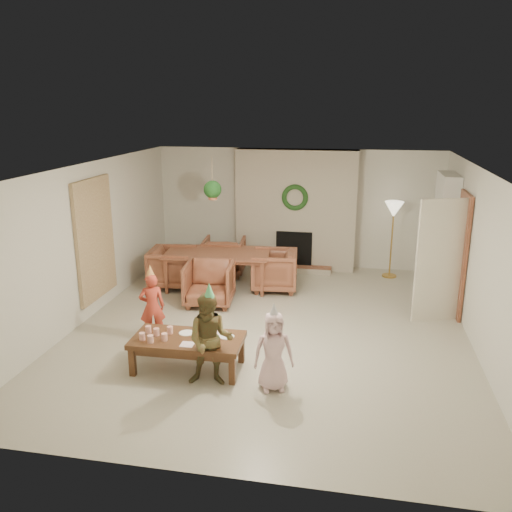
% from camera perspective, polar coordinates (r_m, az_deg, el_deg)
% --- Properties ---
extents(floor, '(7.00, 7.00, 0.00)m').
position_cam_1_polar(floor, '(8.42, 1.51, -7.74)').
color(floor, '#B7B29E').
rests_on(floor, ground).
extents(ceiling, '(7.00, 7.00, 0.00)m').
position_cam_1_polar(ceiling, '(7.75, 1.65, 9.42)').
color(ceiling, white).
rests_on(ceiling, wall_back).
extents(wall_back, '(7.00, 0.00, 7.00)m').
position_cam_1_polar(wall_back, '(11.37, 4.43, 5.16)').
color(wall_back, silver).
rests_on(wall_back, floor).
extents(wall_front, '(7.00, 0.00, 7.00)m').
position_cam_1_polar(wall_front, '(4.79, -5.29, -10.69)').
color(wall_front, silver).
rests_on(wall_front, floor).
extents(wall_left, '(0.00, 7.00, 7.00)m').
position_cam_1_polar(wall_left, '(8.96, -17.73, 1.43)').
color(wall_left, silver).
rests_on(wall_left, floor).
extents(wall_right, '(0.00, 7.00, 7.00)m').
position_cam_1_polar(wall_right, '(8.10, 23.03, -0.63)').
color(wall_right, silver).
rests_on(wall_right, floor).
extents(fireplace_mass, '(2.50, 0.40, 2.50)m').
position_cam_1_polar(fireplace_mass, '(11.18, 4.31, 4.97)').
color(fireplace_mass, '#592417').
rests_on(fireplace_mass, floor).
extents(fireplace_hearth, '(1.60, 0.30, 0.12)m').
position_cam_1_polar(fireplace_hearth, '(11.13, 3.97, -1.39)').
color(fireplace_hearth, brown).
rests_on(fireplace_hearth, floor).
extents(fireplace_firebox, '(0.75, 0.12, 0.75)m').
position_cam_1_polar(fireplace_firebox, '(11.19, 4.12, 0.77)').
color(fireplace_firebox, black).
rests_on(fireplace_firebox, floor).
extents(fireplace_wreath, '(0.54, 0.10, 0.54)m').
position_cam_1_polar(fireplace_wreath, '(10.90, 4.20, 6.29)').
color(fireplace_wreath, '#184118').
rests_on(fireplace_wreath, fireplace_mass).
extents(floor_lamp_base, '(0.29, 0.29, 0.03)m').
position_cam_1_polar(floor_lamp_base, '(11.15, 14.12, -2.06)').
color(floor_lamp_base, gold).
rests_on(floor_lamp_base, floor).
extents(floor_lamp_post, '(0.03, 0.03, 1.39)m').
position_cam_1_polar(floor_lamp_post, '(10.96, 14.37, 1.44)').
color(floor_lamp_post, gold).
rests_on(floor_lamp_post, floor).
extents(floor_lamp_shade, '(0.37, 0.37, 0.31)m').
position_cam_1_polar(floor_lamp_shade, '(10.82, 14.62, 4.87)').
color(floor_lamp_shade, beige).
rests_on(floor_lamp_shade, floor_lamp_post).
extents(bookshelf_carcass, '(0.30, 1.00, 2.20)m').
position_cam_1_polar(bookshelf_carcass, '(10.29, 19.54, 2.25)').
color(bookshelf_carcass, white).
rests_on(bookshelf_carcass, floor).
extents(bookshelf_shelf_a, '(0.30, 0.92, 0.03)m').
position_cam_1_polar(bookshelf_shelf_a, '(10.45, 19.10, -1.20)').
color(bookshelf_shelf_a, white).
rests_on(bookshelf_shelf_a, bookshelf_carcass).
extents(bookshelf_shelf_b, '(0.30, 0.92, 0.03)m').
position_cam_1_polar(bookshelf_shelf_b, '(10.35, 19.30, 0.91)').
color(bookshelf_shelf_b, white).
rests_on(bookshelf_shelf_b, bookshelf_carcass).
extents(bookshelf_shelf_c, '(0.30, 0.92, 0.03)m').
position_cam_1_polar(bookshelf_shelf_c, '(10.26, 19.51, 3.07)').
color(bookshelf_shelf_c, white).
rests_on(bookshelf_shelf_c, bookshelf_carcass).
extents(bookshelf_shelf_d, '(0.30, 0.92, 0.03)m').
position_cam_1_polar(bookshelf_shelf_d, '(10.18, 19.72, 5.26)').
color(bookshelf_shelf_d, white).
rests_on(bookshelf_shelf_d, bookshelf_carcass).
extents(books_row_lower, '(0.20, 0.40, 0.24)m').
position_cam_1_polar(books_row_lower, '(10.27, 19.17, -0.70)').
color(books_row_lower, maroon).
rests_on(books_row_lower, bookshelf_shelf_a).
extents(books_row_mid, '(0.20, 0.44, 0.24)m').
position_cam_1_polar(books_row_mid, '(10.36, 19.23, 1.74)').
color(books_row_mid, '#276690').
rests_on(books_row_mid, bookshelf_shelf_b).
extents(books_row_upper, '(0.20, 0.36, 0.22)m').
position_cam_1_polar(books_row_upper, '(10.13, 19.54, 3.67)').
color(books_row_upper, '#BB7A28').
rests_on(books_row_upper, bookshelf_shelf_c).
extents(door_frame, '(0.05, 0.86, 2.04)m').
position_cam_1_polar(door_frame, '(9.28, 21.17, 0.13)').
color(door_frame, brown).
rests_on(door_frame, floor).
extents(door_leaf, '(0.77, 0.32, 2.00)m').
position_cam_1_polar(door_leaf, '(8.86, 19.16, -0.54)').
color(door_leaf, beige).
rests_on(door_leaf, floor).
extents(curtain_panel, '(0.06, 1.20, 2.00)m').
position_cam_1_polar(curtain_panel, '(9.11, -16.93, 1.73)').
color(curtain_panel, '#C7B68C').
rests_on(curtain_panel, wall_left).
extents(dining_table, '(2.06, 1.28, 0.69)m').
position_cam_1_polar(dining_table, '(10.09, -4.18, -1.57)').
color(dining_table, brown).
rests_on(dining_table, floor).
extents(dining_chair_near, '(0.89, 0.91, 0.76)m').
position_cam_1_polar(dining_chair_near, '(9.27, -5.05, -2.97)').
color(dining_chair_near, brown).
rests_on(dining_chair_near, floor).
extents(dining_chair_far, '(0.89, 0.91, 0.76)m').
position_cam_1_polar(dining_chair_far, '(10.89, -3.44, -0.01)').
color(dining_chair_far, brown).
rests_on(dining_chair_far, floor).
extents(dining_chair_left, '(0.91, 0.89, 0.76)m').
position_cam_1_polar(dining_chair_left, '(10.25, -8.95, -1.22)').
color(dining_chair_left, brown).
rests_on(dining_chair_left, floor).
extents(dining_chair_right, '(0.91, 0.89, 0.76)m').
position_cam_1_polar(dining_chair_right, '(9.96, 1.96, -1.55)').
color(dining_chair_right, brown).
rests_on(dining_chair_right, floor).
extents(hanging_plant_cord, '(0.01, 0.01, 0.70)m').
position_cam_1_polar(hanging_plant_cord, '(9.53, -4.73, 8.51)').
color(hanging_plant_cord, tan).
rests_on(hanging_plant_cord, ceiling).
extents(hanging_plant_pot, '(0.16, 0.16, 0.12)m').
position_cam_1_polar(hanging_plant_pot, '(9.58, -4.68, 6.43)').
color(hanging_plant_pot, '#B05838').
rests_on(hanging_plant_pot, hanging_plant_cord).
extents(hanging_plant_foliage, '(0.32, 0.32, 0.32)m').
position_cam_1_polar(hanging_plant_foliage, '(9.56, -4.70, 7.14)').
color(hanging_plant_foliage, '#17471A').
rests_on(hanging_plant_foliage, hanging_plant_pot).
extents(coffee_table_top, '(1.47, 0.76, 0.07)m').
position_cam_1_polar(coffee_table_top, '(7.10, -7.36, -8.95)').
color(coffee_table_top, '#52311B').
rests_on(coffee_table_top, floor).
extents(coffee_table_apron, '(1.35, 0.64, 0.09)m').
position_cam_1_polar(coffee_table_apron, '(7.13, -7.34, -9.52)').
color(coffee_table_apron, '#52311B').
rests_on(coffee_table_apron, floor).
extents(coffee_leg_fl, '(0.08, 0.08, 0.38)m').
position_cam_1_polar(coffee_leg_fl, '(7.16, -13.14, -11.04)').
color(coffee_leg_fl, '#52311B').
rests_on(coffee_leg_fl, floor).
extents(coffee_leg_fr, '(0.08, 0.08, 0.38)m').
position_cam_1_polar(coffee_leg_fr, '(6.79, -2.57, -12.17)').
color(coffee_leg_fr, '#52311B').
rests_on(coffee_leg_fr, floor).
extents(coffee_leg_bl, '(0.08, 0.08, 0.38)m').
position_cam_1_polar(coffee_leg_bl, '(7.65, -11.45, -9.09)').
color(coffee_leg_bl, '#52311B').
rests_on(coffee_leg_bl, floor).
extents(coffee_leg_br, '(0.08, 0.08, 0.38)m').
position_cam_1_polar(coffee_leg_br, '(7.30, -1.59, -10.00)').
color(coffee_leg_br, '#52311B').
rests_on(coffee_leg_br, floor).
extents(cup_a, '(0.08, 0.08, 0.10)m').
position_cam_1_polar(cup_a, '(7.09, -12.15, -8.46)').
color(cup_a, white).
rests_on(cup_a, coffee_table_top).
extents(cup_b, '(0.08, 0.08, 0.10)m').
position_cam_1_polar(cup_b, '(7.28, -11.51, -7.76)').
color(cup_b, white).
rests_on(cup_b, coffee_table_top).
extents(cup_c, '(0.08, 0.08, 0.10)m').
position_cam_1_polar(cup_c, '(7.00, -11.28, -8.76)').
color(cup_c, white).
rests_on(cup_c, coffee_table_top).
extents(cup_d, '(0.08, 0.08, 0.10)m').
position_cam_1_polar(cup_d, '(7.19, -10.66, -8.03)').
color(cup_d, white).
rests_on(cup_d, coffee_table_top).
extents(cup_e, '(0.08, 0.08, 0.10)m').
position_cam_1_polar(cup_e, '(7.02, -9.82, -8.58)').
color(cup_e, white).
rests_on(cup_e, coffee_table_top).
extents(cup_f, '(0.08, 0.08, 0.10)m').
position_cam_1_polar(cup_f, '(7.22, -9.24, -7.86)').
color(cup_f, white).
rests_on(cup_f, coffee_table_top).
extents(plate_a, '(0.21, 0.21, 0.01)m').
position_cam_1_polar(plate_a, '(7.21, -7.49, -8.20)').
color(plate_a, white).
rests_on(plate_a, coffee_table_top).
extents(plate_b, '(0.21, 0.21, 0.01)m').
position_cam_1_polar(plate_b, '(6.91, -5.39, -9.26)').
color(plate_b, white).
rests_on(plate_b, coffee_table_top).
extents(plate_c, '(0.21, 0.21, 0.01)m').
position_cam_1_polar(plate_c, '(7.06, -3.15, -8.64)').
color(plate_c, white).
rests_on(plate_c, coffee_table_top).
extents(food_scoop, '(0.08, 0.08, 0.08)m').
position_cam_1_polar(food_scoop, '(6.89, -5.40, -8.93)').
color(food_scoop, tan).
rests_on(food_scoop, plate_b).
extents(napkin_left, '(0.17, 0.17, 0.01)m').
position_cam_1_polar(napkin_left, '(6.89, -7.41, -9.41)').
color(napkin_left, '#FFBBD3').
rests_on(napkin_left, coffee_table_top).
extents(napkin_right, '(0.17, 0.17, 0.01)m').
position_cam_1_polar(napkin_right, '(7.16, -3.88, -8.29)').
color(napkin_right, '#FFBBD3').
rests_on(napkin_right, coffee_table_top).
extents(child_red, '(0.44, 0.38, 1.03)m').
position_cam_1_polar(child_red, '(7.99, -11.11, -5.40)').
color(child_red, '#BF3B28').
rests_on(child_red, floor).
extents(party_hat_red, '(0.15, 0.15, 0.19)m').
position_cam_1_polar(party_hat_red, '(7.81, -11.33, -1.59)').
color(party_hat_red, '#DED04A').
rests_on(party_hat_red, child_red).
extents(child_plaid, '(0.63, 0.52, 1.20)m').
position_cam_1_polar(child_plaid, '(6.63, -4.92, -8.98)').
color(child_plaid, brown).
rests_on(child_plaid, floor).
extents(party_hat_plaid, '(0.17, 0.17, 0.20)m').
position_cam_1_polar(party_hat_plaid, '(6.38, -5.06, -3.74)').
color(party_hat_plaid, '#4FB86F').
rests_on(party_hat_plaid, child_plaid).
extents(child_pink, '(0.56, 0.44, 1.00)m').
position_cam_1_polar(child_pink, '(6.55, 1.90, -10.21)').
color(child_pink, beige).
rests_on(child_pink, floor).
extents(party_hat_pink, '(0.14, 0.14, 0.18)m').
position_cam_1_polar(party_hat_pink, '(6.33, 1.95, -5.81)').
color(party_hat_pink, silver).
rests_on(party_hat_pink, child_pink).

